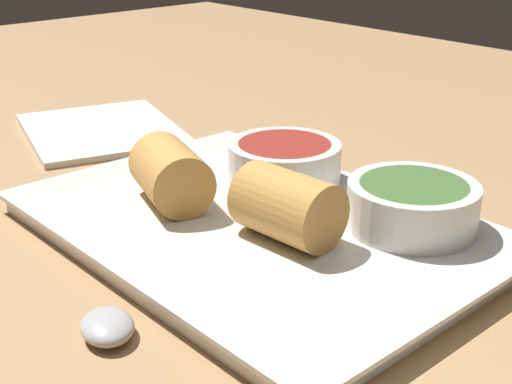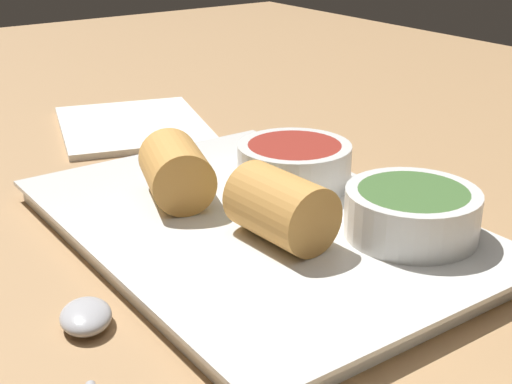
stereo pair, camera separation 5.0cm
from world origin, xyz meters
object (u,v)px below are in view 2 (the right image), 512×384
(dipping_bowl_far, at_px, (412,211))
(dipping_bowl_near, at_px, (297,164))
(spoon, at_px, (88,342))
(serving_plate, at_px, (256,226))
(napkin, at_px, (133,125))

(dipping_bowl_far, bearing_deg, dipping_bowl_near, -177.37)
(spoon, bearing_deg, serving_plate, 111.86)
(dipping_bowl_near, relative_size, napkin, 0.43)
(napkin, bearing_deg, dipping_bowl_near, 3.82)
(dipping_bowl_far, xyz_separation_m, spoon, (-0.02, -0.21, -0.03))
(dipping_bowl_near, distance_m, dipping_bowl_far, 0.11)
(dipping_bowl_far, distance_m, napkin, 0.35)
(serving_plate, bearing_deg, dipping_bowl_near, 116.51)
(napkin, bearing_deg, serving_plate, -8.73)
(serving_plate, distance_m, dipping_bowl_far, 0.10)
(dipping_bowl_near, distance_m, spoon, 0.22)
(serving_plate, xyz_separation_m, napkin, (-0.27, 0.04, -0.00))
(serving_plate, relative_size, dipping_bowl_far, 3.75)
(serving_plate, distance_m, dipping_bowl_near, 0.07)
(serving_plate, height_order, dipping_bowl_near, dipping_bowl_near)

